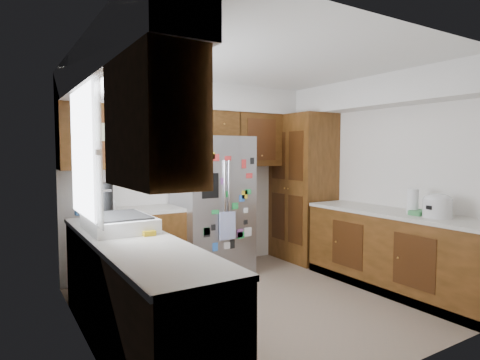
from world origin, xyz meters
The scene contains 12 objects.
floor centered at (0.00, 0.00, 0.00)m, with size 3.60×3.60×0.00m, color gray.
room_shell centered at (-0.11, 0.36, 1.82)m, with size 3.64×3.24×2.52m.
left_counter_run centered at (-1.36, 0.03, 0.43)m, with size 1.36×3.20×0.92m.
right_counter_run centered at (1.50, -0.47, 0.42)m, with size 0.63×2.25×0.92m.
pantry centered at (1.50, 1.15, 1.07)m, with size 0.60×0.90×2.15m, color #3E260C.
fridge centered at (0.00, 1.20, 0.90)m, with size 0.90×0.79×1.80m.
bridge_cabinet centered at (0.00, 1.43, 1.98)m, with size 0.96×0.34×0.35m, color #3E260C.
fridge_top_items centered at (0.05, 1.39, 2.26)m, with size 0.64×0.32×0.25m.
sink_assembly centered at (-1.50, 0.10, 0.99)m, with size 0.52×0.75×0.37m.
left_counter_clutter centered at (-1.48, 0.84, 1.05)m, with size 0.39×0.85×0.38m.
rice_cooker centered at (1.50, -0.97, 1.05)m, with size 0.30×0.29×0.25m.
paper_towel centered at (1.50, -0.68, 1.06)m, with size 0.12×0.12×0.28m, color white.
Camera 1 is at (-2.43, -3.40, 1.60)m, focal length 30.00 mm.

